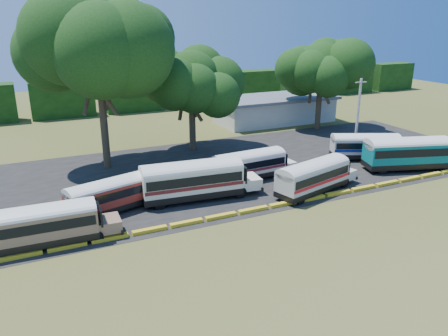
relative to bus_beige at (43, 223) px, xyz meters
name	(u,v)px	position (x,y,z in m)	size (l,w,h in m)	color
ground	(274,213)	(17.83, -2.07, -1.79)	(160.00, 160.00, 0.00)	#3D4818
asphalt_strip	(225,169)	(18.83, 9.93, -1.78)	(64.00, 24.00, 0.02)	black
curb	(268,207)	(17.83, -1.07, -1.64)	(53.70, 0.45, 0.30)	yellow
terminal_building	(274,109)	(35.83, 27.93, 0.24)	(19.00, 9.00, 4.00)	beige
treeline_backdrop	(134,94)	(17.83, 45.93, 1.21)	(130.00, 4.00, 6.00)	black
bus_beige	(43,223)	(0.00, 0.00, 0.00)	(9.56, 2.68, 3.12)	black
bus_red	(112,193)	(5.61, 3.96, -0.11)	(9.15, 4.59, 2.93)	black
bus_cream_west	(194,178)	(12.81, 3.53, 0.25)	(11.18, 3.67, 3.61)	black
bus_cream_east	(251,163)	(19.91, 6.07, -0.10)	(9.22, 2.83, 2.99)	black
bus_white_red	(314,175)	(23.47, 0.28, 0.00)	(9.89, 4.76, 3.16)	black
bus_white_blue	(367,145)	(35.23, 6.34, -0.06)	(9.41, 5.91, 3.06)	black
bus_teal	(409,151)	(36.74, 1.60, 0.27)	(11.20, 5.75, 3.58)	black
tree_west	(96,42)	(7.39, 16.04, 11.55)	(12.38, 12.38, 17.92)	#332919
tree_center	(191,79)	(18.41, 18.58, 6.90)	(9.25, 9.25, 12.13)	#332919
tree_east	(321,68)	(39.17, 21.06, 7.14)	(9.84, 9.84, 12.58)	#332919
utility_pole	(358,115)	(36.17, 9.35, 2.79)	(1.60, 0.30, 8.93)	gray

